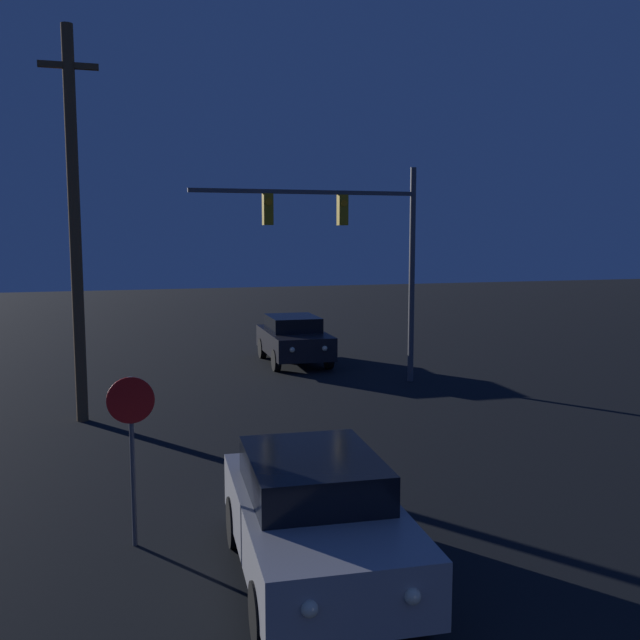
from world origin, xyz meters
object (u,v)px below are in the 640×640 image
object	(u,v)px
traffic_signal_mast	(357,238)
utility_pole	(75,223)
car_near	(315,517)
car_far	(294,339)
stop_sign	(132,430)

from	to	relation	value
traffic_signal_mast	utility_pole	xyz separation A→B (m)	(-7.94, -2.08, 0.39)
car_near	car_far	distance (m)	16.20
traffic_signal_mast	stop_sign	world-z (taller)	traffic_signal_mast
car_near	traffic_signal_mast	distance (m)	13.03
traffic_signal_mast	utility_pole	world-z (taller)	utility_pole
utility_pole	stop_sign	bearing A→B (deg)	-82.93
car_far	utility_pole	world-z (taller)	utility_pole
car_near	stop_sign	size ratio (longest dim) A/B	1.75
car_near	utility_pole	world-z (taller)	utility_pole
stop_sign	utility_pole	xyz separation A→B (m)	(-0.96, 7.74, 3.09)
stop_sign	utility_pole	bearing A→B (deg)	97.07
car_near	stop_sign	xyz separation A→B (m)	(-2.27, 1.78, 0.89)
car_near	utility_pole	size ratio (longest dim) A/B	0.47
stop_sign	utility_pole	distance (m)	8.39
car_near	car_far	size ratio (longest dim) A/B	1.01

